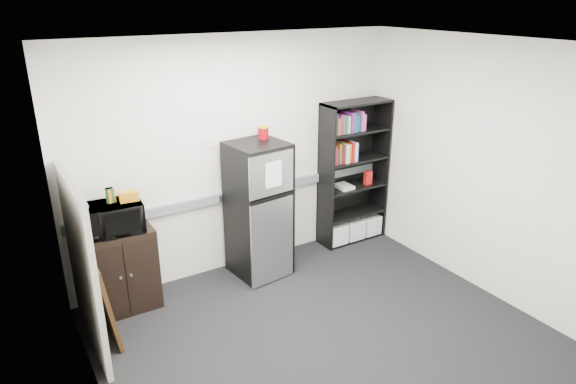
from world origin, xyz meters
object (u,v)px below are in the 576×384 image
object	(u,v)px
refrigerator	(259,210)
bookshelf	(353,174)
microwave	(114,218)
cubicle_partition	(82,266)
cabinet	(120,270)

from	to	relation	value
refrigerator	bookshelf	bearing A→B (deg)	-1.08
bookshelf	microwave	distance (m)	3.03
bookshelf	refrigerator	world-z (taller)	bookshelf
cubicle_partition	cabinet	world-z (taller)	cubicle_partition
microwave	cubicle_partition	bearing A→B (deg)	-130.78
bookshelf	cubicle_partition	xyz separation A→B (m)	(-3.43, -0.49, -0.10)
cubicle_partition	refrigerator	world-z (taller)	cubicle_partition
cabinet	refrigerator	xyz separation A→B (m)	(1.57, -0.08, 0.34)
bookshelf	microwave	bearing A→B (deg)	-178.48
cubicle_partition	refrigerator	distance (m)	2.00
bookshelf	cabinet	bearing A→B (deg)	-178.78
cabinet	microwave	bearing A→B (deg)	-90.00
microwave	refrigerator	bearing A→B (deg)	1.53
bookshelf	cubicle_partition	size ratio (longest dim) A/B	1.14
cubicle_partition	cabinet	xyz separation A→B (m)	(0.40, 0.42, -0.37)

